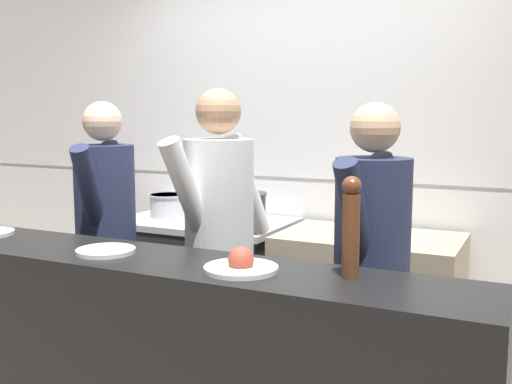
% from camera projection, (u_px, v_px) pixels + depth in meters
% --- Properties ---
extents(wall_back_tiled, '(8.00, 0.06, 2.60)m').
position_uv_depth(wall_back_tiled, '(308.00, 156.00, 3.96)').
color(wall_back_tiled, white).
rests_on(wall_back_tiled, ground_plane).
extents(oven_range, '(1.10, 0.71, 0.89)m').
position_uv_depth(oven_range, '(205.00, 286.00, 3.96)').
color(oven_range, '#232326').
rests_on(oven_range, ground_plane).
extents(prep_counter, '(1.02, 0.65, 0.89)m').
position_uv_depth(prep_counter, '(368.00, 311.00, 3.48)').
color(prep_counter, gray).
rests_on(prep_counter, ground_plane).
extents(pass_counter, '(2.77, 0.45, 1.00)m').
position_uv_depth(pass_counter, '(147.00, 374.00, 2.50)').
color(pass_counter, black).
rests_on(pass_counter, ground_plane).
extents(stock_pot, '(0.25, 0.25, 0.15)m').
position_uv_depth(stock_pot, '(168.00, 205.00, 4.00)').
color(stock_pot, '#B7BABF').
rests_on(stock_pot, oven_range).
extents(sauce_pot, '(0.30, 0.30, 0.20)m').
position_uv_depth(sauce_pot, '(243.00, 208.00, 3.72)').
color(sauce_pot, '#2D2D33').
rests_on(sauce_pot, oven_range).
extents(plated_dish_appetiser, '(0.25, 0.25, 0.02)m').
position_uv_depth(plated_dish_appetiser, '(106.00, 251.00, 2.50)').
color(plated_dish_appetiser, white).
rests_on(plated_dish_appetiser, pass_counter).
extents(plated_dish_dessert, '(0.28, 0.28, 0.10)m').
position_uv_depth(plated_dish_dessert, '(241.00, 265.00, 2.21)').
color(plated_dish_dessert, white).
rests_on(plated_dish_dessert, pass_counter).
extents(pepper_mill, '(0.07, 0.07, 0.36)m').
position_uv_depth(pepper_mill, '(351.00, 225.00, 2.10)').
color(pepper_mill, brown).
rests_on(pepper_mill, pass_counter).
extents(chef_head_cook, '(0.42, 0.71, 1.65)m').
position_uv_depth(chef_head_cook, '(106.00, 232.00, 3.37)').
color(chef_head_cook, black).
rests_on(chef_head_cook, ground_plane).
extents(chef_sous, '(0.43, 0.74, 1.70)m').
position_uv_depth(chef_sous, '(219.00, 240.00, 3.01)').
color(chef_sous, black).
rests_on(chef_sous, ground_plane).
extents(chef_line, '(0.37, 0.71, 1.63)m').
position_uv_depth(chef_line, '(371.00, 268.00, 2.63)').
color(chef_line, black).
rests_on(chef_line, ground_plane).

